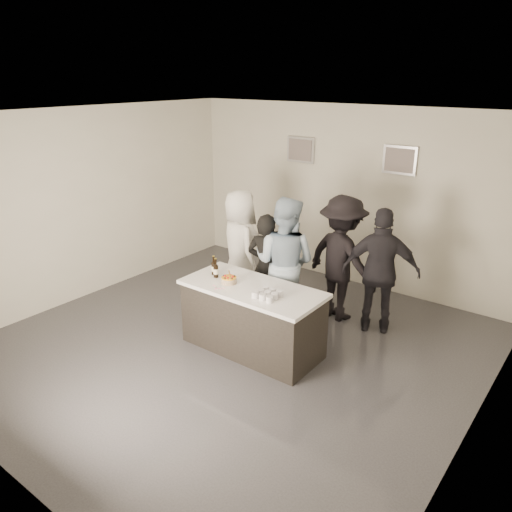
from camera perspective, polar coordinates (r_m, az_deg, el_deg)
name	(u,v)px	position (r m, az deg, el deg)	size (l,w,h in m)	color
floor	(234,346)	(6.83, -2.58, -10.26)	(6.00, 6.00, 0.00)	#3D3D42
ceiling	(229,116)	(5.91, -3.05, 15.70)	(6.00, 6.00, 0.00)	white
wall_back	(345,196)	(8.63, 10.18, 6.76)	(6.00, 0.04, 3.00)	silver
wall_left	(87,204)	(8.39, -18.80, 5.61)	(0.04, 6.00, 3.00)	silver
wall_right	(487,304)	(4.97, 24.89, -5.05)	(0.04, 6.00, 3.00)	silver
picture_left	(301,150)	(8.91, 5.13, 12.00)	(0.54, 0.04, 0.44)	#B2B2B7
picture_right	(400,160)	(8.11, 16.11, 10.49)	(0.54, 0.04, 0.44)	#B2B2B7
bar_counter	(252,318)	(6.56, -0.42, -7.14)	(1.86, 0.86, 0.90)	white
cake	(229,280)	(6.47, -3.10, -2.80)	(0.20, 0.20, 0.07)	#FFAE1A
beer_bottle_a	(214,265)	(6.72, -4.84, -1.09)	(0.07, 0.07, 0.26)	black
beer_bottle_b	(216,268)	(6.63, -4.62, -1.39)	(0.07, 0.07, 0.26)	black
tumbler_cluster	(267,294)	(6.07, 1.32, -4.37)	(0.30, 0.30, 0.08)	orange
candles	(220,289)	(6.32, -4.17, -3.73)	(0.24, 0.08, 0.01)	pink
person_main_black	(266,269)	(7.17, 1.20, -1.46)	(0.59, 0.39, 1.63)	black
person_main_blue	(285,263)	(7.03, 3.29, -0.77)	(0.92, 0.72, 1.90)	#9FB9D0
person_guest_left	(240,247)	(7.78, -1.83, 1.01)	(0.88, 0.57, 1.81)	white
person_guest_right	(381,271)	(7.06, 14.07, -1.72)	(1.05, 0.44, 1.79)	black
person_guest_back	(342,258)	(7.34, 9.76, -0.28)	(1.20, 0.69, 1.86)	black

